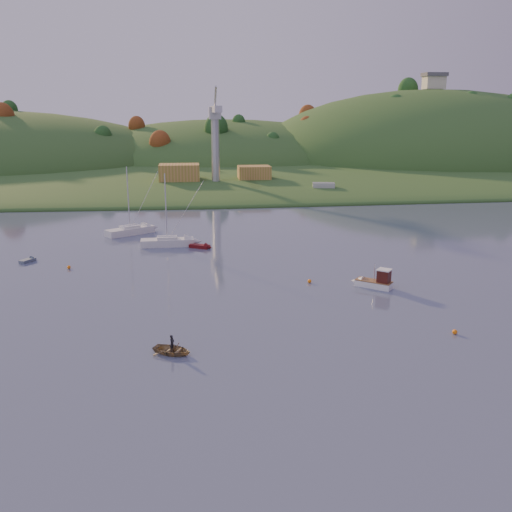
{
  "coord_description": "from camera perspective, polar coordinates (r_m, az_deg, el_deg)",
  "views": [
    {
      "loc": [
        -5.56,
        -36.93,
        21.63
      ],
      "look_at": [
        3.0,
        35.19,
        3.03
      ],
      "focal_mm": 40.0,
      "sensor_mm": 36.0,
      "label": 1
    }
  ],
  "objects": [
    {
      "name": "shore_slope",
      "position": [
        203.16,
        -5.21,
        8.2
      ],
      "size": [
        640.0,
        150.0,
        7.0
      ],
      "primitive_type": "ellipsoid",
      "color": "#285220",
      "rests_on": "ground"
    },
    {
      "name": "wharf",
      "position": [
        160.59,
        -2.96,
        7.04
      ],
      "size": [
        42.0,
        16.0,
        2.4
      ],
      "primitive_type": "cube",
      "color": "slate",
      "rests_on": "ground"
    },
    {
      "name": "buoy_2",
      "position": [
        84.28,
        -18.21,
        -1.07
      ],
      "size": [
        0.5,
        0.5,
        0.5
      ],
      "primitive_type": "sphere",
      "color": "orange",
      "rests_on": "ground"
    },
    {
      "name": "work_vessel",
      "position": [
        150.47,
        6.76,
        6.47
      ],
      "size": [
        13.72,
        6.82,
        3.37
      ],
      "rotation": [
        0.0,
        0.0,
        -0.17
      ],
      "color": "slate",
      "rests_on": "ground"
    },
    {
      "name": "sailboat_near",
      "position": [
        104.77,
        -12.49,
        2.54
      ],
      "size": [
        8.65,
        7.12,
        12.1
      ],
      "rotation": [
        0.0,
        0.0,
        0.61
      ],
      "color": "silver",
      "rests_on": "ground"
    },
    {
      "name": "fishing_boat",
      "position": [
        73.28,
        11.45,
        -2.48
      ],
      "size": [
        5.17,
        4.64,
        3.39
      ],
      "rotation": [
        0.0,
        0.0,
        2.46
      ],
      "color": "white",
      "rests_on": "ground"
    },
    {
      "name": "sailboat_far",
      "position": [
        94.58,
        -8.87,
        1.45
      ],
      "size": [
        8.64,
        2.85,
        11.88
      ],
      "rotation": [
        0.0,
        0.0,
        0.03
      ],
      "color": "silver",
      "rests_on": "ground"
    },
    {
      "name": "canoe",
      "position": [
        53.33,
        -8.37,
        -9.28
      ],
      "size": [
        4.51,
        4.09,
        0.76
      ],
      "primitive_type": "imported",
      "rotation": [
        0.0,
        0.0,
        1.07
      ],
      "color": "#8D754D",
      "rests_on": "ground"
    },
    {
      "name": "shed_west",
      "position": [
        160.83,
        -7.68,
        8.23
      ],
      "size": [
        11.0,
        8.0,
        4.8
      ],
      "primitive_type": "cube",
      "color": "olive",
      "rests_on": "wharf"
    },
    {
      "name": "paddler",
      "position": [
        53.17,
        -8.39,
        -8.88
      ],
      "size": [
        0.61,
        0.68,
        1.57
      ],
      "primitive_type": "imported",
      "rotation": [
        0.0,
        0.0,
        1.07
      ],
      "color": "black",
      "rests_on": "ground"
    },
    {
      "name": "hillside_trees",
      "position": [
        223.05,
        -5.37,
        8.74
      ],
      "size": [
        280.0,
        50.0,
        32.0
      ],
      "primitive_type": null,
      "color": "#18441A",
      "rests_on": "ground"
    },
    {
      "name": "dock_crane",
      "position": [
        155.57,
        -4.08,
        12.69
      ],
      "size": [
        3.2,
        28.0,
        20.3
      ],
      "color": "#B7B7BC",
      "rests_on": "wharf"
    },
    {
      "name": "buoy_3",
      "position": [
        107.34,
        -13.08,
        2.5
      ],
      "size": [
        0.5,
        0.5,
        0.5
      ],
      "primitive_type": "sphere",
      "color": "orange",
      "rests_on": "ground"
    },
    {
      "name": "far_shore",
      "position": [
        267.86,
        -5.64,
        9.67
      ],
      "size": [
        620.0,
        220.0,
        1.5
      ],
      "primitive_type": "cube",
      "color": "#285220",
      "rests_on": "ground"
    },
    {
      "name": "red_tender",
      "position": [
        92.37,
        -5.25,
        0.94
      ],
      "size": [
        4.01,
        3.03,
        1.32
      ],
      "rotation": [
        0.0,
        0.0,
        -0.51
      ],
      "color": "#590C0F",
      "rests_on": "ground"
    },
    {
      "name": "grey_dinghy",
      "position": [
        90.54,
        -21.63,
        -0.35
      ],
      "size": [
        2.4,
        2.94,
        1.06
      ],
      "rotation": [
        0.0,
        0.0,
        1.0
      ],
      "color": "slate",
      "rests_on": "ground"
    },
    {
      "name": "hilltop_house",
      "position": [
        253.07,
        17.38,
        16.41
      ],
      "size": [
        9.0,
        7.0,
        6.45
      ],
      "color": "beige",
      "rests_on": "hill_right"
    },
    {
      "name": "buoy_1",
      "position": [
        73.89,
        5.37,
        -2.52
      ],
      "size": [
        0.5,
        0.5,
        0.5
      ],
      "primitive_type": "sphere",
      "color": "orange",
      "rests_on": "ground"
    },
    {
      "name": "ground",
      "position": [
        43.16,
        1.62,
        -15.72
      ],
      "size": [
        500.0,
        500.0,
        0.0
      ],
      "primitive_type": "plane",
      "color": "#354058",
      "rests_on": "ground"
    },
    {
      "name": "hill_right",
      "position": [
        253.72,
        16.82,
        8.87
      ],
      "size": [
        150.0,
        130.0,
        60.0
      ],
      "primitive_type": "ellipsoid",
      "color": "#285220",
      "rests_on": "ground"
    },
    {
      "name": "hill_center",
      "position": [
        248.36,
        -3.19,
        9.35
      ],
      "size": [
        140.0,
        120.0,
        36.0
      ],
      "primitive_type": "ellipsoid",
      "color": "#285220",
      "rests_on": "ground"
    },
    {
      "name": "buoy_0",
      "position": [
        60.49,
        19.26,
        -7.18
      ],
      "size": [
        0.5,
        0.5,
        0.5
      ],
      "primitive_type": "sphere",
      "color": "orange",
      "rests_on": "ground"
    },
    {
      "name": "shed_east",
      "position": [
        162.91,
        -0.19,
        8.3
      ],
      "size": [
        9.0,
        7.0,
        4.0
      ],
      "primitive_type": "cube",
      "color": "olive",
      "rests_on": "wharf"
    }
  ]
}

